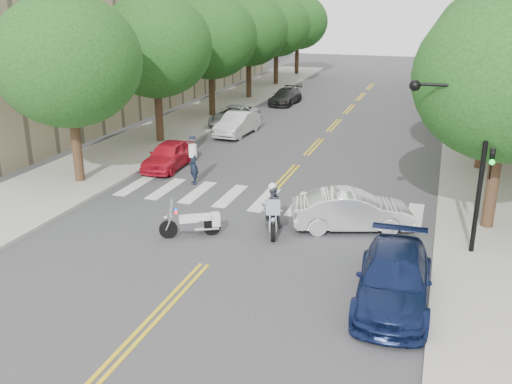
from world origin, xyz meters
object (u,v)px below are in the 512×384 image
at_px(motorcycle_police, 272,210).
at_px(motorcycle_parked, 196,223).
at_px(convertible, 352,210).
at_px(sedan_blue, 394,279).
at_px(officer_standing, 193,165).

distance_m(motorcycle_police, motorcycle_parked, 2.82).
xyz_separation_m(motorcycle_parked, convertible, (5.23, 2.43, 0.23)).
relative_size(motorcycle_police, motorcycle_parked, 1.10).
bearing_deg(sedan_blue, motorcycle_parked, 158.44).
bearing_deg(sedan_blue, officer_standing, 138.48).
bearing_deg(motorcycle_police, sedan_blue, 121.83).
bearing_deg(officer_standing, sedan_blue, 14.16).
relative_size(motorcycle_police, convertible, 0.51).
height_order(motorcycle_police, convertible, motorcycle_police).
height_order(motorcycle_parked, convertible, convertible).
distance_m(motorcycle_police, sedan_blue, 6.12).
bearing_deg(sedan_blue, convertible, 109.72).
height_order(officer_standing, sedan_blue, officer_standing).
distance_m(convertible, sedan_blue, 5.38).
relative_size(officer_standing, sedan_blue, 0.36).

